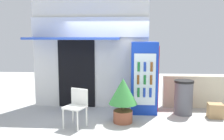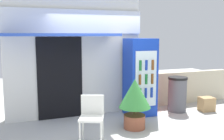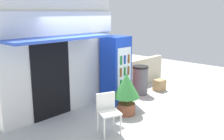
{
  "view_description": "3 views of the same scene",
  "coord_description": "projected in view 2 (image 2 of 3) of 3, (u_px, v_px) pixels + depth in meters",
  "views": [
    {
      "loc": [
        0.51,
        -5.62,
        2.08
      ],
      "look_at": [
        0.11,
        0.38,
        1.24
      ],
      "focal_mm": 39.23,
      "sensor_mm": 36.0,
      "label": 1
    },
    {
      "loc": [
        -1.91,
        -4.73,
        2.01
      ],
      "look_at": [
        -0.02,
        0.37,
        1.26
      ],
      "focal_mm": 40.95,
      "sensor_mm": 36.0,
      "label": 2
    },
    {
      "loc": [
        -4.39,
        -3.84,
        2.59
      ],
      "look_at": [
        0.16,
        0.38,
        1.17
      ],
      "focal_mm": 40.77,
      "sensor_mm": 36.0,
      "label": 3
    }
  ],
  "objects": [
    {
      "name": "storefront_building",
      "position": [
        74.0,
        52.0,
        6.27
      ],
      "size": [
        3.34,
        1.14,
        3.11
      ],
      "color": "silver",
      "rests_on": "ground"
    },
    {
      "name": "potted_plant_near_shop",
      "position": [
        135.0,
        98.0,
        5.46
      ],
      "size": [
        0.69,
        0.69,
        1.08
      ],
      "color": "#995138",
      "rests_on": "ground"
    },
    {
      "name": "cardboard_box",
      "position": [
        207.0,
        104.0,
        6.8
      ],
      "size": [
        0.39,
        0.33,
        0.37
      ],
      "primitive_type": "cube",
      "rotation": [
        0.0,
        0.0,
        -0.08
      ],
      "color": "tan",
      "rests_on": "ground"
    },
    {
      "name": "trash_bin",
      "position": [
        177.0,
        94.0,
        6.74
      ],
      "size": [
        0.5,
        0.5,
        0.92
      ],
      "color": "#595960",
      "rests_on": "ground"
    },
    {
      "name": "ground",
      "position": [
        119.0,
        132.0,
        5.33
      ],
      "size": [
        16.0,
        16.0,
        0.0
      ],
      "primitive_type": "plane",
      "color": "#B2B2AD"
    },
    {
      "name": "stone_boundary_wall",
      "position": [
        188.0,
        87.0,
        7.64
      ],
      "size": [
        2.59,
        0.2,
        0.93
      ],
      "primitive_type": "cube",
      "color": "beige",
      "rests_on": "ground"
    },
    {
      "name": "drink_cooler",
      "position": [
        140.0,
        77.0,
        6.4
      ],
      "size": [
        0.72,
        0.68,
        1.92
      ],
      "color": "#1438B2",
      "rests_on": "ground"
    },
    {
      "name": "plastic_chair",
      "position": [
        92.0,
        114.0,
        4.8
      ],
      "size": [
        0.57,
        0.56,
        0.87
      ],
      "color": "white",
      "rests_on": "ground"
    }
  ]
}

